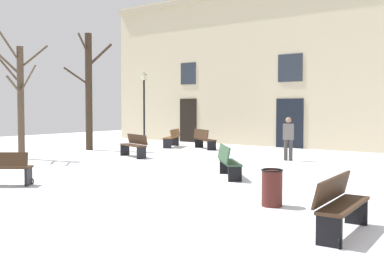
{
  "coord_description": "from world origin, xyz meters",
  "views": [
    {
      "loc": [
        9.54,
        -10.45,
        1.99
      ],
      "look_at": [
        0.0,
        1.99,
        1.25
      ],
      "focal_mm": 43.51,
      "sensor_mm": 36.0,
      "label": 1
    }
  ],
  "objects_px": {
    "bench_back_to_back_left": "(134,145)",
    "bench_far_corner": "(340,204)",
    "tree_near_facade": "(20,96)",
    "streetlamp": "(144,100)",
    "litter_bin": "(272,187)",
    "bench_back_to_back_right": "(204,139)",
    "bench_near_center_tree": "(228,161)",
    "bench_near_lamp": "(172,137)",
    "person_crossing_plaza": "(288,137)",
    "tree_left_of_center": "(89,89)"
  },
  "relations": [
    {
      "from": "bench_back_to_back_left",
      "to": "bench_far_corner",
      "type": "xyz_separation_m",
      "value": [
        10.29,
        -5.91,
        0.01
      ]
    },
    {
      "from": "tree_near_facade",
      "to": "streetlamp",
      "type": "xyz_separation_m",
      "value": [
        -1.45,
        8.31,
        -0.03
      ]
    },
    {
      "from": "bench_back_to_back_left",
      "to": "litter_bin",
      "type": "bearing_deg",
      "value": -9.46
    },
    {
      "from": "streetlamp",
      "to": "bench_back_to_back_left",
      "type": "xyz_separation_m",
      "value": [
        4.43,
        -5.27,
        -1.86
      ]
    },
    {
      "from": "streetlamp",
      "to": "litter_bin",
      "type": "xyz_separation_m",
      "value": [
        12.92,
        -10.0,
        -1.96
      ]
    },
    {
      "from": "bench_back_to_back_right",
      "to": "litter_bin",
      "type": "bearing_deg",
      "value": 162.79
    },
    {
      "from": "litter_bin",
      "to": "bench_near_center_tree",
      "type": "relative_size",
      "value": 0.5
    },
    {
      "from": "bench_near_lamp",
      "to": "bench_far_corner",
      "type": "bearing_deg",
      "value": 23.19
    },
    {
      "from": "litter_bin",
      "to": "bench_near_center_tree",
      "type": "distance_m",
      "value": 3.75
    },
    {
      "from": "tree_near_facade",
      "to": "person_crossing_plaza",
      "type": "relative_size",
      "value": 3.13
    },
    {
      "from": "bench_far_corner",
      "to": "person_crossing_plaza",
      "type": "bearing_deg",
      "value": 26.21
    },
    {
      "from": "litter_bin",
      "to": "tree_near_facade",
      "type": "bearing_deg",
      "value": 171.57
    },
    {
      "from": "bench_back_to_back_left",
      "to": "bench_near_center_tree",
      "type": "height_order",
      "value": "bench_near_center_tree"
    },
    {
      "from": "streetlamp",
      "to": "litter_bin",
      "type": "relative_size",
      "value": 5.16
    },
    {
      "from": "tree_left_of_center",
      "to": "person_crossing_plaza",
      "type": "height_order",
      "value": "tree_left_of_center"
    },
    {
      "from": "streetlamp",
      "to": "bench_near_center_tree",
      "type": "distance_m",
      "value": 12.75
    },
    {
      "from": "bench_far_corner",
      "to": "tree_near_facade",
      "type": "bearing_deg",
      "value": 73.61
    },
    {
      "from": "tree_near_facade",
      "to": "bench_far_corner",
      "type": "distance_m",
      "value": 13.71
    },
    {
      "from": "streetlamp",
      "to": "bench_back_to_back_left",
      "type": "bearing_deg",
      "value": -49.92
    },
    {
      "from": "streetlamp",
      "to": "bench_back_to_back_right",
      "type": "distance_m",
      "value": 5.0
    },
    {
      "from": "litter_bin",
      "to": "person_crossing_plaza",
      "type": "xyz_separation_m",
      "value": [
        -3.21,
        7.36,
        0.5
      ]
    },
    {
      "from": "person_crossing_plaza",
      "to": "bench_near_center_tree",
      "type": "bearing_deg",
      "value": 74.55
    },
    {
      "from": "person_crossing_plaza",
      "to": "bench_back_to_back_right",
      "type": "bearing_deg",
      "value": -40.82
    },
    {
      "from": "bench_near_lamp",
      "to": "person_crossing_plaza",
      "type": "bearing_deg",
      "value": 49.67
    },
    {
      "from": "bench_back_to_back_right",
      "to": "streetlamp",
      "type": "bearing_deg",
      "value": 20.45
    },
    {
      "from": "bench_near_center_tree",
      "to": "bench_back_to_back_right",
      "type": "height_order",
      "value": "bench_back_to_back_right"
    },
    {
      "from": "tree_left_of_center",
      "to": "bench_near_lamp",
      "type": "xyz_separation_m",
      "value": [
        2.01,
        3.47,
        -2.32
      ]
    },
    {
      "from": "bench_back_to_back_left",
      "to": "bench_back_to_back_right",
      "type": "bearing_deg",
      "value": 108.01
    },
    {
      "from": "tree_left_of_center",
      "to": "bench_back_to_back_left",
      "type": "relative_size",
      "value": 3.15
    },
    {
      "from": "tree_near_facade",
      "to": "streetlamp",
      "type": "distance_m",
      "value": 8.43
    },
    {
      "from": "tree_left_of_center",
      "to": "bench_back_to_back_right",
      "type": "bearing_deg",
      "value": 42.43
    },
    {
      "from": "tree_near_facade",
      "to": "person_crossing_plaza",
      "type": "xyz_separation_m",
      "value": [
        8.26,
        5.66,
        -1.49
      ]
    },
    {
      "from": "tree_left_of_center",
      "to": "bench_near_lamp",
      "type": "distance_m",
      "value": 4.64
    },
    {
      "from": "litter_bin",
      "to": "person_crossing_plaza",
      "type": "distance_m",
      "value": 8.05
    },
    {
      "from": "bench_near_center_tree",
      "to": "bench_near_lamp",
      "type": "bearing_deg",
      "value": 6.15
    },
    {
      "from": "litter_bin",
      "to": "bench_back_to_back_right",
      "type": "relative_size",
      "value": 0.46
    },
    {
      "from": "bench_near_center_tree",
      "to": "person_crossing_plaza",
      "type": "height_order",
      "value": "person_crossing_plaza"
    },
    {
      "from": "bench_near_center_tree",
      "to": "bench_far_corner",
      "type": "height_order",
      "value": "bench_far_corner"
    },
    {
      "from": "tree_near_facade",
      "to": "bench_back_to_back_left",
      "type": "bearing_deg",
      "value": 45.58
    },
    {
      "from": "streetlamp",
      "to": "bench_near_lamp",
      "type": "relative_size",
      "value": 2.18
    },
    {
      "from": "tree_near_facade",
      "to": "streetlamp",
      "type": "height_order",
      "value": "tree_near_facade"
    },
    {
      "from": "bench_back_to_back_right",
      "to": "bench_far_corner",
      "type": "bearing_deg",
      "value": 164.92
    },
    {
      "from": "tree_left_of_center",
      "to": "bench_far_corner",
      "type": "relative_size",
      "value": 3.13
    },
    {
      "from": "streetlamp",
      "to": "person_crossing_plaza",
      "type": "bearing_deg",
      "value": -15.21
    },
    {
      "from": "bench_back_to_back_left",
      "to": "bench_near_lamp",
      "type": "height_order",
      "value": "bench_back_to_back_left"
    },
    {
      "from": "streetlamp",
      "to": "litter_bin",
      "type": "height_order",
      "value": "streetlamp"
    },
    {
      "from": "litter_bin",
      "to": "person_crossing_plaza",
      "type": "relative_size",
      "value": 0.47
    },
    {
      "from": "tree_left_of_center",
      "to": "bench_far_corner",
      "type": "bearing_deg",
      "value": -25.95
    },
    {
      "from": "person_crossing_plaza",
      "to": "tree_left_of_center",
      "type": "bearing_deg",
      "value": -10.53
    },
    {
      "from": "tree_near_facade",
      "to": "bench_near_center_tree",
      "type": "distance_m",
      "value": 9.0
    }
  ]
}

